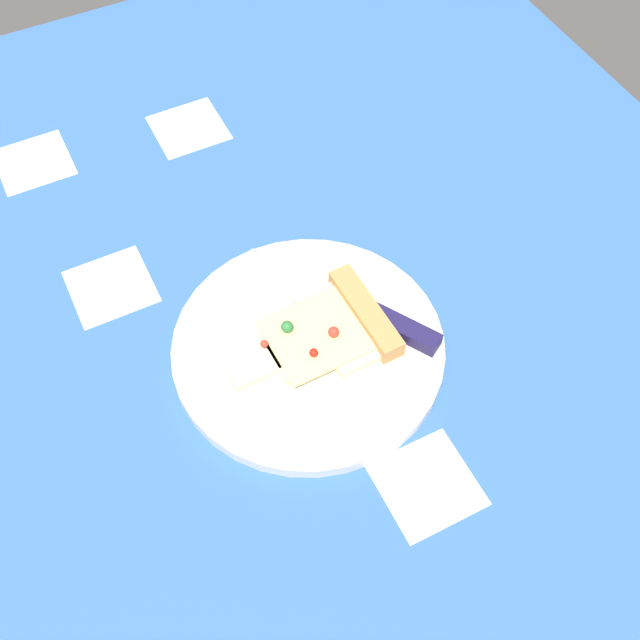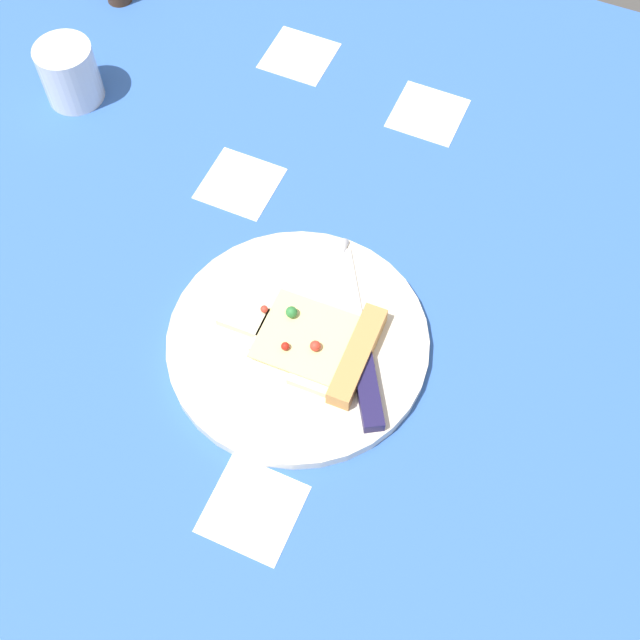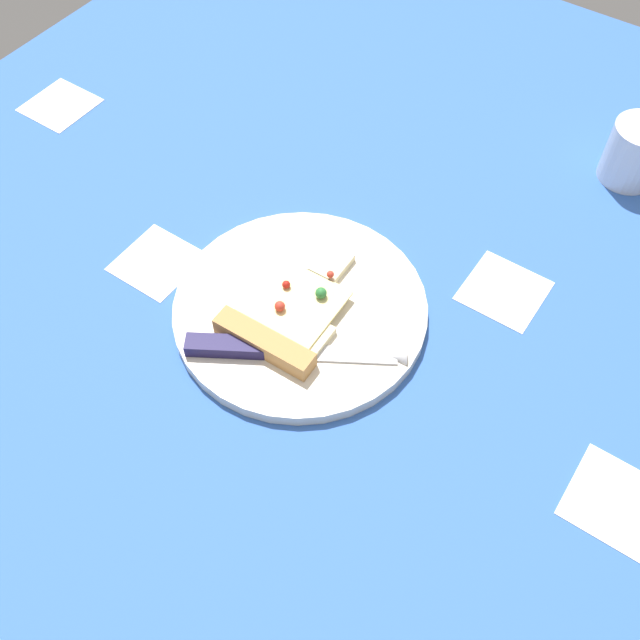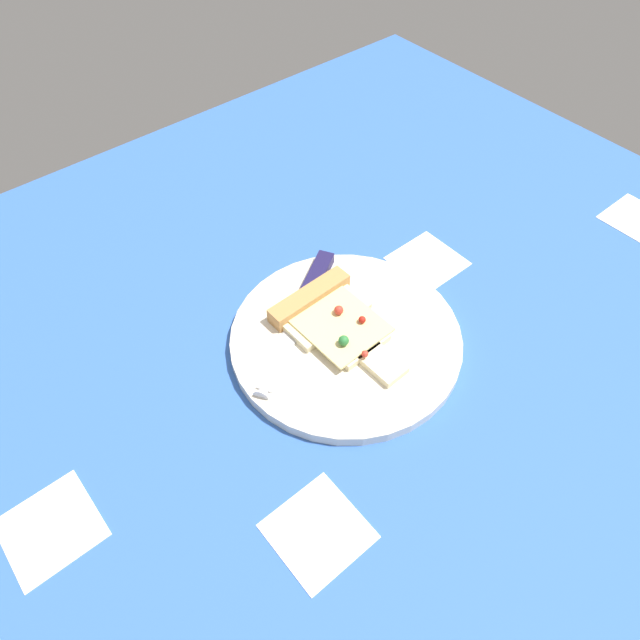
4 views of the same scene
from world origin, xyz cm
name	(u,v)px [view 2 (image 2 of 4)]	position (x,y,z in cm)	size (l,w,h in cm)	color
ground_plane	(231,310)	(0.00, 0.01, -1.50)	(135.35, 135.35, 3.00)	#3360B7
plate	(298,342)	(9.52, -1.82, 0.78)	(29.13, 29.13, 1.57)	silver
pizza_slice	(320,343)	(12.11, -1.74, 2.36)	(17.61, 12.07, 2.61)	beige
knife	(360,349)	(16.38, -0.48, 2.17)	(14.29, 21.58, 2.45)	silver
drinking_glass	(69,73)	(-33.57, 20.80, 4.04)	(7.52, 7.52, 8.08)	white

